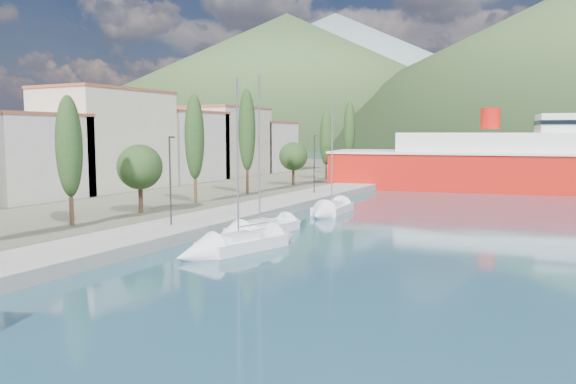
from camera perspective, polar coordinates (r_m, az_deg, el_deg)
The scene contains 10 objects.
ground at distance 137.27m, azimuth 20.82°, elevation 2.65°, with size 1400.00×1400.00×0.00m, color #234758.
quay at distance 49.31m, azimuth -2.88°, elevation -1.79°, with size 5.00×88.00×0.80m, color gray.
land_strip at distance 81.81m, azimuth -22.74°, elevation 0.82°, with size 70.00×148.00×0.70m, color #565644.
town_buildings at distance 71.35m, azimuth -14.56°, elevation 4.60°, with size 9.20×69.20×11.30m.
tree_row at distance 57.39m, azimuth -5.39°, elevation 4.82°, with size 3.60×63.95×11.31m.
lamp_posts at distance 39.93m, azimuth -10.81°, elevation 1.60°, with size 0.15×44.01×6.06m.
sailboat_near at distance 33.27m, azimuth -7.02°, elevation -5.79°, with size 4.30×8.14×11.21m.
sailboat_mid at distance 38.35m, azimuth -4.39°, elevation -4.20°, with size 3.29×8.51×11.93m.
sailboat_far at distance 48.62m, azimuth 3.90°, elevation -2.02°, with size 2.84×7.40×10.65m.
ferry at distance 75.60m, azimuth 25.54°, elevation 2.53°, with size 55.27×20.61×10.75m.
Camera 1 is at (15.64, -16.19, 7.07)m, focal length 35.00 mm.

